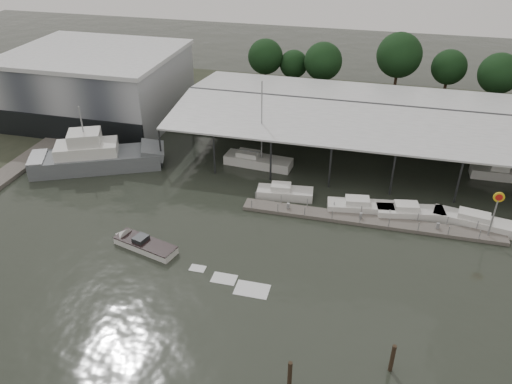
% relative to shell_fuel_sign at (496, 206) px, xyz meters
% --- Properties ---
extents(ground, '(200.00, 200.00, 0.00)m').
position_rel_shell_fuel_sign_xyz_m(ground, '(-27.00, -9.99, -3.93)').
color(ground, '#252A22').
rests_on(ground, ground).
extents(land_strip_far, '(140.00, 30.00, 0.30)m').
position_rel_shell_fuel_sign_xyz_m(land_strip_far, '(-27.00, 32.01, -3.83)').
color(land_strip_far, '#35382A').
rests_on(land_strip_far, ground).
extents(land_strip_west, '(20.00, 40.00, 0.30)m').
position_rel_shell_fuel_sign_xyz_m(land_strip_west, '(-67.00, 20.01, -3.83)').
color(land_strip_west, '#35382A').
rests_on(land_strip_west, ground).
extents(storage_warehouse, '(24.50, 20.50, 10.50)m').
position_rel_shell_fuel_sign_xyz_m(storage_warehouse, '(-55.00, 19.95, 1.36)').
color(storage_warehouse, '#94979D').
rests_on(storage_warehouse, ground).
extents(covered_boat_shed, '(58.24, 24.00, 6.96)m').
position_rel_shell_fuel_sign_xyz_m(covered_boat_shed, '(-10.00, 18.01, 2.20)').
color(covered_boat_shed, silver).
rests_on(covered_boat_shed, ground).
extents(trawler_dock, '(3.00, 18.00, 0.50)m').
position_rel_shell_fuel_sign_xyz_m(trawler_dock, '(-57.00, 4.01, -3.68)').
color(trawler_dock, '#615C56').
rests_on(trawler_dock, ground).
extents(floating_dock, '(28.00, 2.00, 1.40)m').
position_rel_shell_fuel_sign_xyz_m(floating_dock, '(-12.00, 0.01, -3.72)').
color(floating_dock, '#615C56').
rests_on(floating_dock, ground).
extents(shell_fuel_sign, '(1.10, 0.18, 5.55)m').
position_rel_shell_fuel_sign_xyz_m(shell_fuel_sign, '(0.00, 0.00, 0.00)').
color(shell_fuel_sign, gray).
rests_on(shell_fuel_sign, ground).
extents(grey_trawler, '(17.14, 11.07, 8.84)m').
position_rel_shell_fuel_sign_xyz_m(grey_trawler, '(-46.88, 4.17, -2.35)').
color(grey_trawler, slate).
rests_on(grey_trawler, ground).
extents(white_sailboat, '(9.05, 3.42, 11.65)m').
position_rel_shell_fuel_sign_xyz_m(white_sailboat, '(-27.05, 9.91, -3.28)').
color(white_sailboat, silver).
rests_on(white_sailboat, ground).
extents(speedboat_underway, '(18.07, 6.62, 2.00)m').
position_rel_shell_fuel_sign_xyz_m(speedboat_underway, '(-34.19, -10.05, -3.53)').
color(speedboat_underway, silver).
rests_on(speedboat_underway, ground).
extents(moored_cruiser_0, '(6.69, 2.88, 1.70)m').
position_rel_shell_fuel_sign_xyz_m(moored_cruiser_0, '(-22.01, 2.92, -3.31)').
color(moored_cruiser_0, silver).
rests_on(moored_cruiser_0, ground).
extents(moored_cruiser_1, '(7.72, 3.22, 1.70)m').
position_rel_shell_fuel_sign_xyz_m(moored_cruiser_1, '(-13.13, 1.99, -3.31)').
color(moored_cruiser_1, silver).
rests_on(moored_cruiser_1, ground).
extents(moored_cruiser_2, '(7.52, 3.43, 1.70)m').
position_rel_shell_fuel_sign_xyz_m(moored_cruiser_2, '(-7.83, 2.17, -3.31)').
color(moored_cruiser_2, silver).
rests_on(moored_cruiser_2, ground).
extents(moored_cruiser_3, '(9.37, 3.94, 1.70)m').
position_rel_shell_fuel_sign_xyz_m(moored_cruiser_3, '(-0.87, 2.01, -3.31)').
color(moored_cruiser_3, silver).
rests_on(moored_cruiser_3, ground).
extents(horizon_tree_line, '(66.67, 9.93, 11.26)m').
position_rel_shell_fuel_sign_xyz_m(horizon_tree_line, '(-4.66, 38.52, 2.30)').
color(horizon_tree_line, black).
rests_on(horizon_tree_line, ground).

